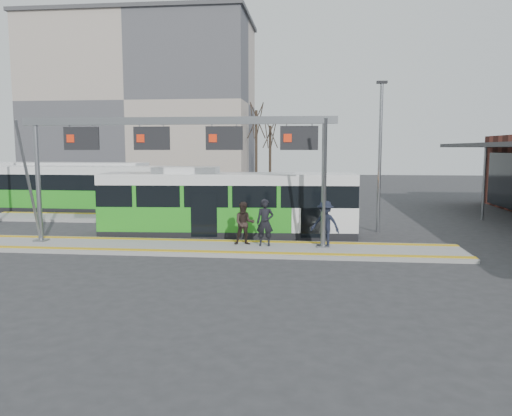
{
  "coord_description": "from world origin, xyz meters",
  "views": [
    {
      "loc": [
        4.99,
        -19.63,
        4.08
      ],
      "look_at": [
        2.49,
        3.0,
        1.37
      ],
      "focal_mm": 35.0,
      "sensor_mm": 36.0,
      "label": 1
    }
  ],
  "objects_px": {
    "passenger_c": "(325,224)",
    "gantry": "(179,143)",
    "passenger_b": "(244,223)",
    "passenger_a": "(265,222)",
    "hero_bus": "(228,204)"
  },
  "relations": [
    {
      "from": "passenger_a",
      "to": "gantry",
      "type": "bearing_deg",
      "value": 179.41
    },
    {
      "from": "gantry",
      "to": "passenger_b",
      "type": "xyz_separation_m",
      "value": [
        2.64,
        0.18,
        -3.27
      ]
    },
    {
      "from": "passenger_b",
      "to": "passenger_c",
      "type": "relative_size",
      "value": 0.95
    },
    {
      "from": "hero_bus",
      "to": "passenger_a",
      "type": "bearing_deg",
      "value": -60.01
    },
    {
      "from": "passenger_b",
      "to": "passenger_c",
      "type": "height_order",
      "value": "passenger_c"
    },
    {
      "from": "hero_bus",
      "to": "passenger_c",
      "type": "height_order",
      "value": "hero_bus"
    },
    {
      "from": "gantry",
      "to": "passenger_a",
      "type": "relative_size",
      "value": 6.8
    },
    {
      "from": "passenger_a",
      "to": "passenger_c",
      "type": "relative_size",
      "value": 1.02
    },
    {
      "from": "hero_bus",
      "to": "passenger_a",
      "type": "relative_size",
      "value": 6.23
    },
    {
      "from": "gantry",
      "to": "hero_bus",
      "type": "xyz_separation_m",
      "value": [
        1.46,
        3.09,
        -2.82
      ]
    },
    {
      "from": "passenger_c",
      "to": "gantry",
      "type": "bearing_deg",
      "value": -156.5
    },
    {
      "from": "passenger_b",
      "to": "passenger_c",
      "type": "xyz_separation_m",
      "value": [
        3.29,
        -0.11,
        0.05
      ]
    },
    {
      "from": "passenger_a",
      "to": "hero_bus",
      "type": "bearing_deg",
      "value": 122.66
    },
    {
      "from": "hero_bus",
      "to": "passenger_b",
      "type": "distance_m",
      "value": 3.17
    },
    {
      "from": "passenger_a",
      "to": "passenger_c",
      "type": "bearing_deg",
      "value": -0.13
    }
  ]
}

